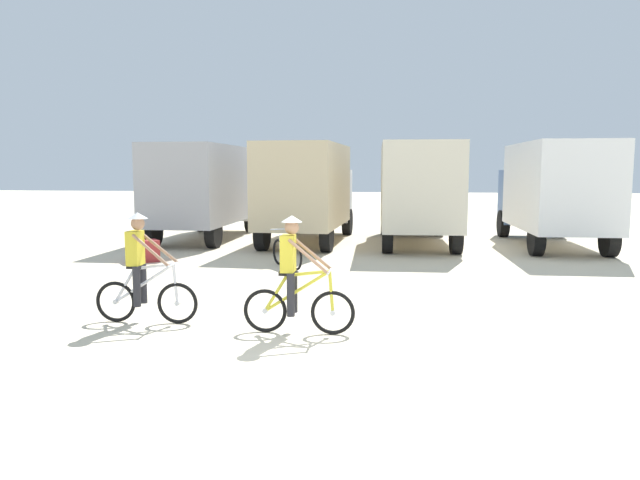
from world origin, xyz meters
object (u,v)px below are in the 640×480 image
object	(u,v)px
box_truck_grey_hauler	(204,188)
box_truck_avon_van	(553,189)
cyclist_orange_shirt	(142,272)
bicycle_spare	(287,252)
cyclist_cowboy_hat	(295,279)
box_truck_cream_rv	(417,189)
supply_crate	(145,251)
box_truck_tan_camper	(308,188)

from	to	relation	value
box_truck_grey_hauler	box_truck_avon_van	world-z (taller)	same
box_truck_grey_hauler	cyclist_orange_shirt	bearing A→B (deg)	-76.56
box_truck_avon_van	bicycle_spare	size ratio (longest dim) A/B	4.70
cyclist_orange_shirt	cyclist_cowboy_hat	world-z (taller)	same
box_truck_cream_rv	box_truck_avon_van	bearing A→B (deg)	-0.52
cyclist_cowboy_hat	bicycle_spare	distance (m)	6.23
box_truck_grey_hauler	bicycle_spare	distance (m)	7.15
box_truck_grey_hauler	supply_crate	size ratio (longest dim) A/B	10.05
box_truck_tan_camper	cyclist_cowboy_hat	xyz separation A→B (m)	(1.50, -11.39, -1.03)
cyclist_cowboy_hat	box_truck_tan_camper	bearing A→B (deg)	97.52
box_truck_grey_hauler	cyclist_cowboy_hat	world-z (taller)	box_truck_grey_hauler
box_truck_cream_rv	cyclist_cowboy_hat	world-z (taller)	box_truck_cream_rv
box_truck_grey_hauler	box_truck_avon_van	distance (m)	11.90
box_truck_cream_rv	bicycle_spare	distance (m)	6.50
cyclist_orange_shirt	supply_crate	bearing A→B (deg)	113.48
box_truck_tan_camper	supply_crate	xyz separation A→B (m)	(-3.78, -4.87, -1.58)
bicycle_spare	box_truck_grey_hauler	bearing A→B (deg)	125.48
cyclist_orange_shirt	cyclist_cowboy_hat	xyz separation A→B (m)	(2.58, -0.31, 0.00)
box_truck_avon_van	supply_crate	distance (m)	12.89
box_truck_cream_rv	supply_crate	size ratio (longest dim) A/B	10.16
cyclist_orange_shirt	box_truck_tan_camper	bearing A→B (deg)	84.43
bicycle_spare	box_truck_avon_van	bearing A→B (deg)	33.86
box_truck_grey_hauler	box_truck_tan_camper	bearing A→B (deg)	-5.82
cyclist_orange_shirt	box_truck_cream_rv	bearing A→B (deg)	66.60
box_truck_tan_camper	box_truck_avon_van	size ratio (longest dim) A/B	1.01
box_truck_grey_hauler	cyclist_cowboy_hat	size ratio (longest dim) A/B	3.71
box_truck_grey_hauler	supply_crate	xyz separation A→B (m)	(0.04, -5.25, -1.58)
cyclist_orange_shirt	cyclist_cowboy_hat	size ratio (longest dim) A/B	1.00
box_truck_tan_camper	cyclist_cowboy_hat	bearing A→B (deg)	-82.48
box_truck_cream_rv	supply_crate	distance (m)	9.06
box_truck_tan_camper	box_truck_cream_rv	world-z (taller)	same
bicycle_spare	cyclist_cowboy_hat	bearing A→B (deg)	-78.26
box_truck_grey_hauler	box_truck_tan_camper	world-z (taller)	same
box_truck_tan_camper	box_truck_avon_van	bearing A→B (deg)	-0.35
cyclist_cowboy_hat	supply_crate	world-z (taller)	cyclist_cowboy_hat
box_truck_avon_van	cyclist_orange_shirt	world-z (taller)	box_truck_avon_van
box_truck_tan_camper	cyclist_cowboy_hat	size ratio (longest dim) A/B	3.76
box_truck_cream_rv	bicycle_spare	size ratio (longest dim) A/B	4.72
box_truck_cream_rv	box_truck_avon_van	world-z (taller)	same
box_truck_cream_rv	cyclist_cowboy_hat	size ratio (longest dim) A/B	3.75
box_truck_avon_van	cyclist_orange_shirt	distance (m)	14.37
box_truck_cream_rv	cyclist_orange_shirt	bearing A→B (deg)	-113.40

